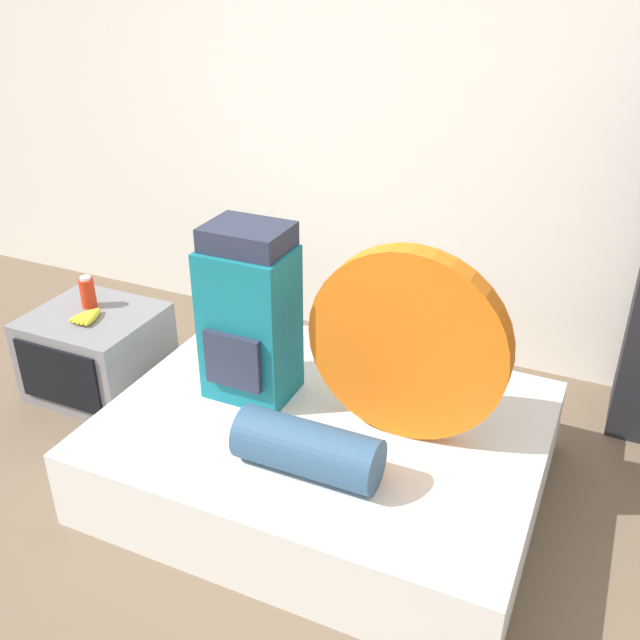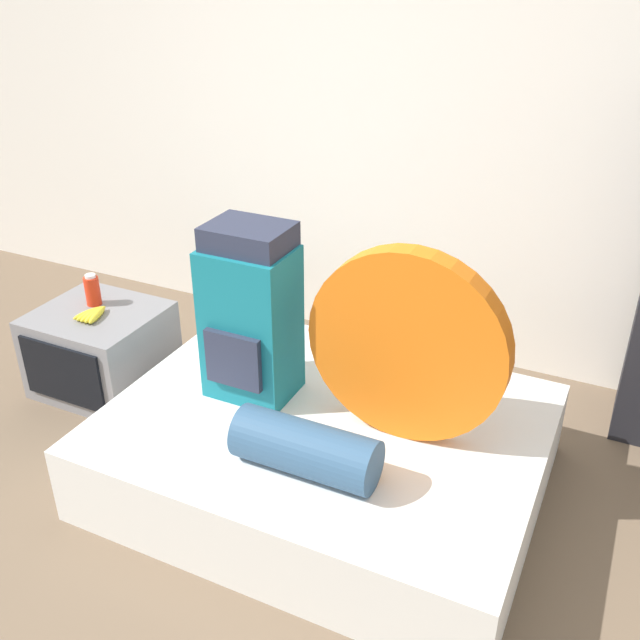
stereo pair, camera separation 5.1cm
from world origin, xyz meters
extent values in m
plane|color=brown|center=(0.00, 0.00, 0.00)|extent=(16.00, 16.00, 0.00)
cube|color=white|center=(0.00, 2.11, 1.30)|extent=(8.00, 0.05, 2.60)
cube|color=white|center=(0.22, 0.76, 0.18)|extent=(1.77, 1.37, 0.35)
cube|color=#14707F|center=(-0.15, 0.81, 0.68)|extent=(0.36, 0.28, 0.67)
cube|color=#282D42|center=(-0.15, 0.82, 1.07)|extent=(0.33, 0.26, 0.10)
cube|color=#282D42|center=(-0.15, 0.65, 0.58)|extent=(0.25, 0.03, 0.24)
cylinder|color=orange|center=(0.54, 0.81, 0.74)|extent=(0.79, 0.10, 0.79)
cylinder|color=#33567A|center=(0.30, 0.42, 0.45)|extent=(0.55, 0.21, 0.21)
cube|color=gray|center=(-1.16, 0.95, 0.22)|extent=(0.61, 0.56, 0.44)
cube|color=black|center=(-1.16, 0.67, 0.23)|extent=(0.49, 0.02, 0.32)
cylinder|color=red|center=(-1.23, 1.02, 0.52)|extent=(0.08, 0.08, 0.15)
cylinder|color=white|center=(-1.23, 1.02, 0.60)|extent=(0.05, 0.05, 0.02)
ellipsoid|color=yellow|center=(-1.16, 0.90, 0.46)|extent=(0.09, 0.18, 0.04)
ellipsoid|color=yellow|center=(-1.14, 0.90, 0.46)|extent=(0.06, 0.18, 0.04)
ellipsoid|color=yellow|center=(-1.13, 0.90, 0.46)|extent=(0.04, 0.18, 0.04)
ellipsoid|color=yellow|center=(-1.12, 0.90, 0.46)|extent=(0.06, 0.18, 0.04)
ellipsoid|color=yellow|center=(-1.11, 0.90, 0.46)|extent=(0.09, 0.18, 0.04)
camera|label=1|loc=(1.21, -1.47, 2.10)|focal=40.00mm
camera|label=2|loc=(1.25, -1.44, 2.10)|focal=40.00mm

